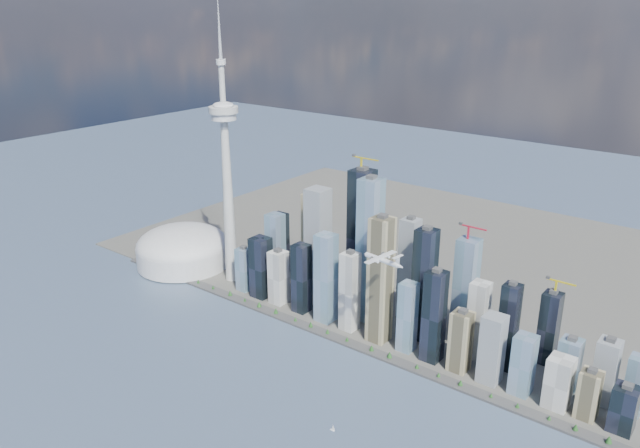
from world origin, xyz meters
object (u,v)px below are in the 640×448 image
Objects in this scene: needle_tower at (227,171)px; sailboat_west at (333,428)px; airplane at (383,260)px; dome_stadium at (183,248)px.

needle_tower is 51.76× the size of sailboat_west.
needle_tower is at bearing 173.80° from airplane.
dome_stadium is (-140.00, -10.00, -196.40)m from needle_tower.
dome_stadium is at bearing 178.02° from airplane.
needle_tower is 241.40m from dome_stadium.
needle_tower is 7.48× the size of airplane.
airplane reaches higher than sailboat_west.
airplane reaches higher than dome_stadium.
sailboat_west is (453.97, -257.75, -232.43)m from needle_tower.
dome_stadium is 594.69m from airplane.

